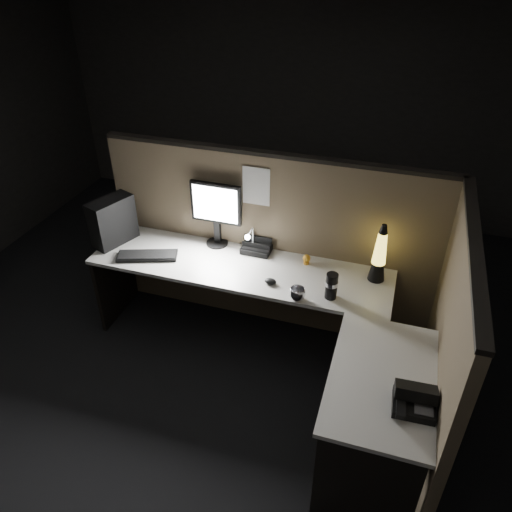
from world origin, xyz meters
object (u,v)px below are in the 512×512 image
(keyboard, at_px, (147,256))
(pc_tower, at_px, (113,221))
(lava_lamp, at_px, (379,257))
(desk_phone, at_px, (414,400))
(monitor, at_px, (216,208))

(keyboard, bearing_deg, pc_tower, 140.63)
(pc_tower, relative_size, lava_lamp, 0.83)
(lava_lamp, relative_size, desk_phone, 1.88)
(keyboard, height_order, lava_lamp, lava_lamp)
(pc_tower, bearing_deg, desk_phone, -1.90)
(pc_tower, height_order, monitor, monitor)
(desk_phone, bearing_deg, keyboard, 154.23)
(pc_tower, bearing_deg, monitor, 36.59)
(pc_tower, distance_m, monitor, 0.84)
(monitor, bearing_deg, desk_phone, -36.86)
(monitor, distance_m, lava_lamp, 1.29)
(monitor, bearing_deg, pc_tower, -163.45)
(pc_tower, relative_size, keyboard, 0.82)
(monitor, height_order, lava_lamp, monitor)
(pc_tower, xyz_separation_m, keyboard, (0.35, -0.13, -0.18))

